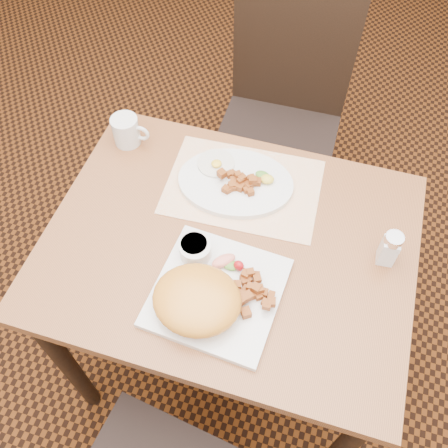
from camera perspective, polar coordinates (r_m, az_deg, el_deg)
ground at (r=1.90m, az=0.38°, el=-14.26°), size 8.00×8.00×0.00m
table at (r=1.32m, az=0.53°, el=-4.59°), size 0.90×0.70×0.75m
chair_far at (r=1.85m, az=6.65°, el=12.86°), size 0.43×0.44×0.97m
placemat at (r=1.32m, az=2.19°, el=4.28°), size 0.41×0.30×0.00m
plate_square at (r=1.15m, az=-0.77°, el=-7.83°), size 0.30×0.30×0.02m
plate_oval at (r=1.32m, az=1.33°, el=4.76°), size 0.33×0.26×0.02m
hollandaise_mound at (r=1.09m, az=-3.19°, el=-8.62°), size 0.20×0.18×0.07m
ramekin at (r=1.17m, az=-3.31°, el=-2.91°), size 0.08×0.08×0.04m
garnish_sq at (r=1.16m, az=0.53°, el=-4.45°), size 0.09×0.06×0.03m
fried_egg at (r=1.35m, az=-0.91°, el=6.96°), size 0.10×0.10×0.02m
garnish_ov at (r=1.31m, az=4.75°, el=5.31°), size 0.06×0.05×0.02m
salt_shaker at (r=1.21m, az=18.39°, el=-2.64°), size 0.04×0.04×0.10m
coffee_mug at (r=1.43m, az=-11.05°, el=10.42°), size 0.11×0.07×0.08m
home_fries_sq at (r=1.12m, az=3.16°, el=-7.78°), size 0.11×0.12×0.03m
home_fries_ov at (r=1.29m, az=1.84°, el=4.79°), size 0.12×0.08×0.03m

